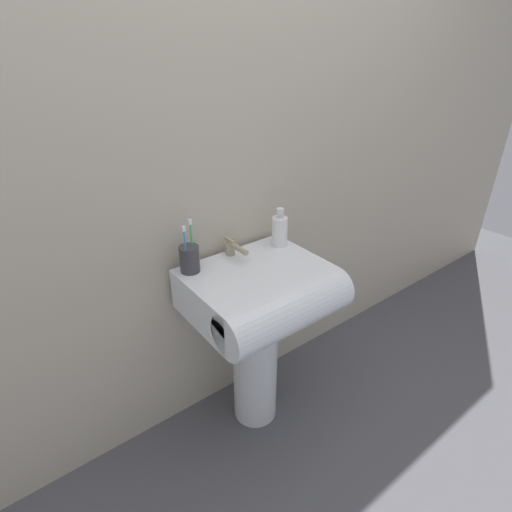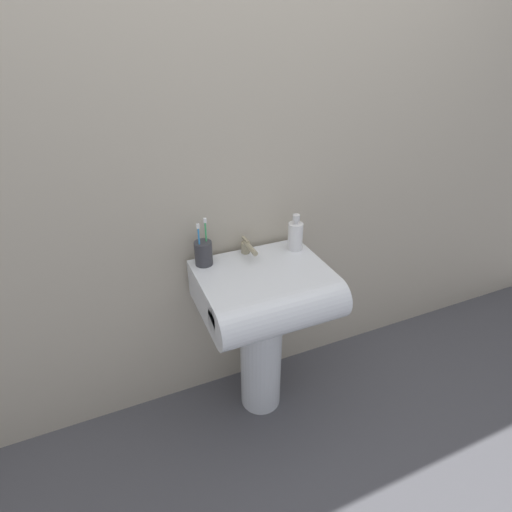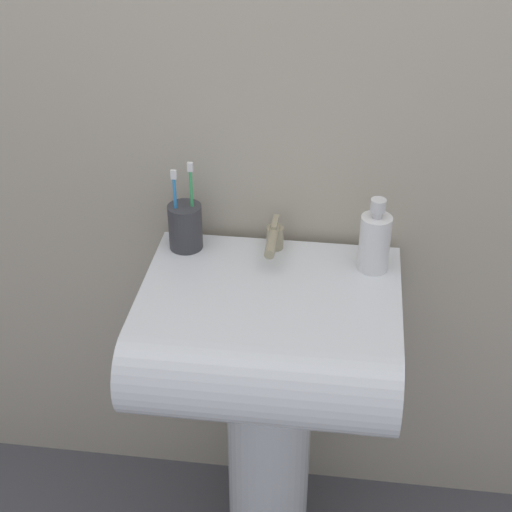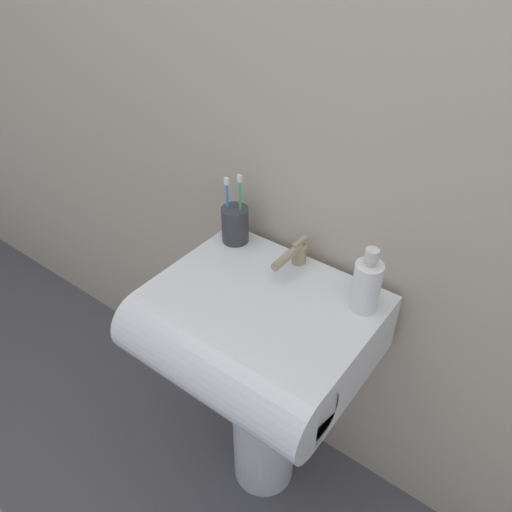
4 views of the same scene
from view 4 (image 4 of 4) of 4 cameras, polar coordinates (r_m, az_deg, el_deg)
ground_plane at (r=1.83m, az=0.88°, el=-23.13°), size 6.00×6.00×0.00m
wall_back at (r=1.18m, az=8.56°, el=17.31°), size 5.00×0.05×2.40m
sink_pedestal at (r=1.58m, az=0.99°, el=-17.55°), size 0.20×0.20×0.61m
sink_basin at (r=1.24m, az=-0.44°, el=-8.80°), size 0.54×0.47×0.17m
faucet at (r=1.29m, az=4.44°, el=0.19°), size 0.04×0.14×0.07m
toothbrush_cup at (r=1.37m, az=-2.41°, el=3.68°), size 0.07×0.07×0.21m
soap_bottle at (r=1.17m, az=12.54°, el=-3.24°), size 0.07×0.07×0.17m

